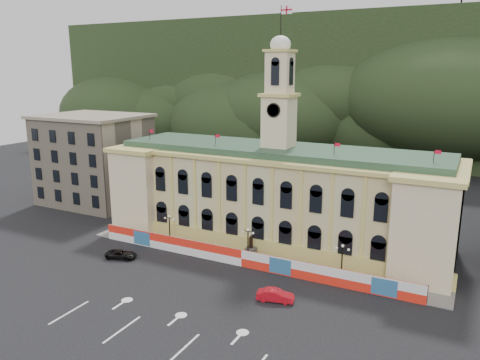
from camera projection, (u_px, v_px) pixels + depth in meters
The scene contains 13 objects.
ground at pixel (183, 313), 54.54m from camera, with size 260.00×260.00×0.00m, color black.
lane_markings at pixel (157, 334), 50.21m from camera, with size 26.00×10.00×0.02m, color white, non-canonical shape.
hill_ridge at pixel (388, 95), 155.59m from camera, with size 230.00×80.00×64.00m.
city_hall at pixel (277, 194), 76.64m from camera, with size 56.20×17.60×37.10m.
side_building_left at pixel (94, 159), 98.28m from camera, with size 21.00×17.00×18.60m.
hoarding_fence at pixel (242, 258), 67.27m from camera, with size 50.00×0.44×2.50m.
pavement at pixel (250, 259), 69.88m from camera, with size 56.00×5.50×0.16m, color slate.
statue at pixel (251, 252), 69.84m from camera, with size 1.40×1.40×3.72m.
lamp_left at pixel (170, 227), 74.77m from camera, with size 1.96×0.44×5.15m.
lamp_center at pixel (248, 242), 68.54m from camera, with size 1.96×0.44×5.15m.
lamp_right at pixel (342, 259), 62.31m from camera, with size 1.96×0.44×5.15m.
red_sedan at pixel (275, 295), 57.23m from camera, with size 4.84×2.65×1.51m, color red.
black_suv at pixel (121, 254), 70.19m from camera, with size 5.04×3.44×1.28m, color black.
Camera 1 is at (28.49, -40.98, 27.75)m, focal length 35.00 mm.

